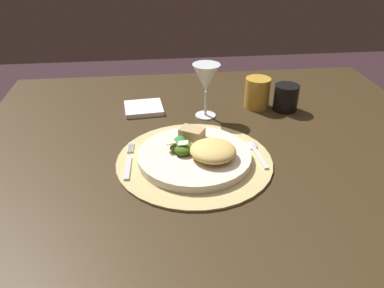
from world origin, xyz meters
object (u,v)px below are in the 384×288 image
(spoon, at_px, (255,150))
(dining_table, at_px, (212,173))
(dark_tumbler, at_px, (286,98))
(napkin, at_px, (144,108))
(amber_tumbler, at_px, (257,93))
(wine_glass, at_px, (208,79))
(fork, at_px, (129,162))
(dinner_plate, at_px, (194,156))

(spoon, bearing_deg, dining_table, 137.48)
(dark_tumbler, bearing_deg, dining_table, -148.29)
(napkin, bearing_deg, spoon, -45.79)
(dining_table, xyz_separation_m, amber_tumbler, (0.17, 0.18, 0.16))
(wine_glass, bearing_deg, dark_tumbler, 4.26)
(wine_glass, xyz_separation_m, amber_tumbler, (0.16, 0.05, -0.07))
(dining_table, bearing_deg, amber_tumbler, 47.78)
(dining_table, xyz_separation_m, wine_glass, (0.00, 0.13, 0.23))
(spoon, bearing_deg, fork, -176.19)
(napkin, relative_size, amber_tumbler, 1.22)
(dining_table, distance_m, spoon, 0.17)
(wine_glass, bearing_deg, fork, -132.72)
(fork, xyz_separation_m, spoon, (0.31, 0.02, 0.00))
(wine_glass, bearing_deg, amber_tumbler, 16.55)
(dinner_plate, bearing_deg, spoon, 8.75)
(wine_glass, bearing_deg, napkin, 161.50)
(wine_glass, relative_size, amber_tumbler, 1.71)
(dining_table, distance_m, amber_tumbler, 0.29)
(fork, relative_size, napkin, 1.42)
(amber_tumbler, relative_size, dark_tumbler, 1.18)
(amber_tumbler, bearing_deg, dark_tumbler, -20.20)
(dining_table, bearing_deg, spoon, -42.52)
(fork, xyz_separation_m, amber_tumbler, (0.38, 0.29, 0.04))
(napkin, height_order, dark_tumbler, dark_tumbler)
(fork, height_order, dark_tumbler, dark_tumbler)
(fork, relative_size, dark_tumbler, 2.03)
(fork, bearing_deg, wine_glass, 47.28)
(napkin, bearing_deg, amber_tumbler, -2.29)
(dinner_plate, height_order, napkin, dinner_plate)
(dining_table, height_order, wine_glass, wine_glass)
(fork, relative_size, spoon, 1.26)
(dinner_plate, height_order, amber_tumbler, amber_tumbler)
(wine_glass, xyz_separation_m, dark_tumbler, (0.24, 0.02, -0.07))
(dark_tumbler, bearing_deg, napkin, 174.16)
(fork, bearing_deg, napkin, 83.24)
(dark_tumbler, bearing_deg, spoon, -123.24)
(dinner_plate, relative_size, fork, 1.69)
(spoon, height_order, napkin, same)
(spoon, relative_size, amber_tumbler, 1.37)
(spoon, xyz_separation_m, napkin, (-0.27, 0.28, -0.00))
(napkin, height_order, wine_glass, wine_glass)
(napkin, bearing_deg, wine_glass, -18.50)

